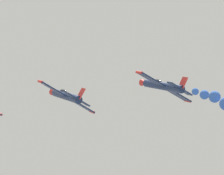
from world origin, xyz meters
TOP-DOWN VIEW (x-y plane):
  - airplane_left_inner at (-5.41, 3.93)m, footprint 8.34×10.35m
  - airplane_right_inner at (6.05, -3.65)m, footprint 8.58×10.35m

SIDE VIEW (x-z plane):
  - airplane_left_inner at x=-5.41m, z-range 84.28..89.58m
  - airplane_right_inner at x=6.05m, z-range 86.10..90.98m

